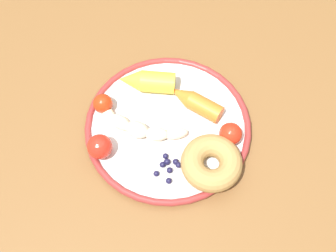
{
  "coord_description": "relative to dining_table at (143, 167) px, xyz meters",
  "views": [
    {
      "loc": [
        0.33,
        0.1,
        1.46
      ],
      "look_at": [
        -0.05,
        0.04,
        0.74
      ],
      "focal_mm": 48.84,
      "sensor_mm": 36.0,
      "label": 1
    }
  ],
  "objects": [
    {
      "name": "dining_table",
      "position": [
        0.0,
        0.0,
        0.0
      ],
      "size": [
        1.2,
        0.96,
        0.73
      ],
      "color": "brown",
      "rests_on": "ground_plane"
    },
    {
      "name": "tomato_far",
      "position": [
        0.02,
        -0.07,
        0.11
      ],
      "size": [
        0.04,
        0.04,
        0.04
      ],
      "primitive_type": "sphere",
      "color": "red",
      "rests_on": "plate"
    },
    {
      "name": "tomato_near",
      "position": [
        -0.04,
        0.15,
        0.11
      ],
      "size": [
        0.04,
        0.04,
        0.04
      ],
      "primitive_type": "sphere",
      "color": "red",
      "rests_on": "plate"
    },
    {
      "name": "plate",
      "position": [
        -0.05,
        0.04,
        0.09
      ],
      "size": [
        0.3,
        0.3,
        0.02
      ],
      "color": "silver",
      "rests_on": "dining_table"
    },
    {
      "name": "carrot_yellow",
      "position": [
        -0.12,
        -0.01,
        0.11
      ],
      "size": [
        0.05,
        0.11,
        0.04
      ],
      "color": "yellow",
      "rests_on": "plate"
    },
    {
      "name": "blueberry_pile",
      "position": [
        0.03,
        0.06,
        0.1
      ],
      "size": [
        0.05,
        0.06,
        0.02
      ],
      "color": "#191638",
      "rests_on": "plate"
    },
    {
      "name": "tomato_mid",
      "position": [
        -0.07,
        -0.08,
        0.11
      ],
      "size": [
        0.04,
        0.04,
        0.04
      ],
      "primitive_type": "sphere",
      "color": "red",
      "rests_on": "plate"
    },
    {
      "name": "ground_plane",
      "position": [
        0.0,
        0.0,
        -0.65
      ],
      "size": [
        6.0,
        6.0,
        0.0
      ],
      "primitive_type": "plane",
      "color": "#363C3F"
    },
    {
      "name": "banana",
      "position": [
        -0.03,
        -0.01,
        0.1
      ],
      "size": [
        0.07,
        0.18,
        0.03
      ],
      "color": "beige",
      "rests_on": "plate"
    },
    {
      "name": "donut",
      "position": [
        0.02,
        0.12,
        0.11
      ],
      "size": [
        0.15,
        0.15,
        0.04
      ],
      "primitive_type": "torus",
      "rotation": [
        0.0,
        0.0,
        0.84
      ],
      "color": "#A88045",
      "rests_on": "plate"
    },
    {
      "name": "carrot_orange",
      "position": [
        -0.09,
        0.08,
        0.11
      ],
      "size": [
        0.07,
        0.11,
        0.03
      ],
      "color": "orange",
      "rests_on": "plate"
    }
  ]
}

